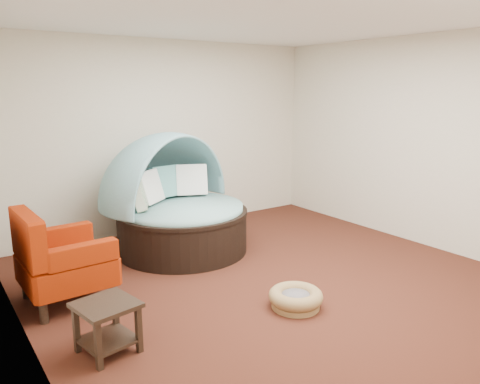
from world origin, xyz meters
TOP-DOWN VIEW (x-y plane):
  - floor at (0.00, 0.00)m, footprint 5.00×5.00m
  - wall_back at (0.00, 2.50)m, footprint 5.00×0.00m
  - wall_left at (-2.50, 0.00)m, footprint 0.00×5.00m
  - wall_right at (2.50, 0.00)m, footprint 0.00×5.00m
  - ceiling at (0.00, 0.00)m, footprint 5.00×5.00m
  - canopy_daybed at (-0.38, 1.49)m, footprint 2.23×2.20m
  - pet_basket at (-0.22, -0.69)m, footprint 0.62×0.62m
  - red_armchair at (-2.06, 0.73)m, footprint 0.86×0.86m
  - side_table at (-2.00, -0.42)m, footprint 0.52×0.52m

SIDE VIEW (x-z plane):
  - floor at x=0.00m, z-range 0.00..0.00m
  - pet_basket at x=-0.22m, z-range 0.00..0.19m
  - side_table at x=-2.00m, z-range 0.06..0.49m
  - red_armchair at x=-2.06m, z-range -0.04..0.93m
  - canopy_daybed at x=-0.38m, z-range -0.06..1.50m
  - wall_back at x=0.00m, z-range -1.10..3.90m
  - wall_left at x=-2.50m, z-range -1.10..3.90m
  - wall_right at x=2.50m, z-range -1.10..3.90m
  - ceiling at x=0.00m, z-range 2.80..2.80m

